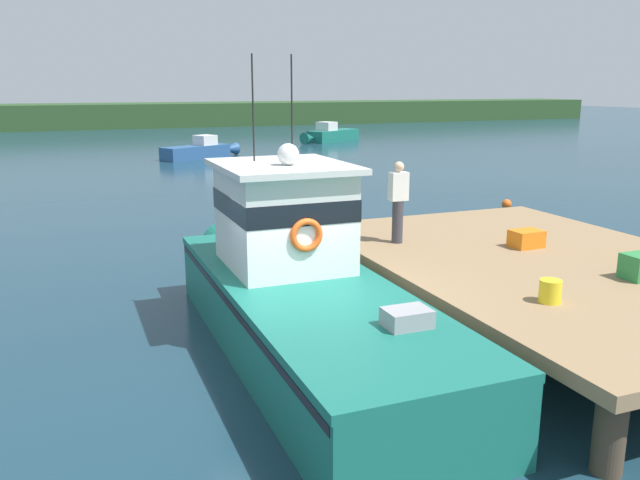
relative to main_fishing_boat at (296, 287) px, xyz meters
The scene contains 11 objects.
ground_plane 1.27m from the main_fishing_boat, 105.16° to the right, with size 200.00×200.00×0.00m, color #193847.
dock 4.66m from the main_fishing_boat, ahead, with size 6.00×9.00×1.20m.
main_fishing_boat is the anchor object (origin of this frame).
crate_stack_near_edge 4.84m from the main_fishing_boat, ahead, with size 0.60×0.44×0.34m, color orange.
bait_bucket 4.00m from the main_fishing_boat, 41.49° to the right, with size 0.32×0.32×0.34m, color yellow.
deckhand_by_the_boat 3.20m from the main_fishing_boat, 28.29° to the left, with size 0.36×0.22×1.63m.
moored_boat_near_channel 40.11m from the main_fishing_boat, 66.64° to the left, with size 5.77×4.07×1.53m.
moored_boat_outer_mooring 29.24m from the main_fishing_boat, 81.64° to the left, with size 5.21×3.35×1.35m.
mooring_buoy_spare_mooring 14.10m from the main_fishing_boat, 38.43° to the left, with size 0.35×0.35×0.35m, color #EA5B19.
mooring_buoy_outer 26.34m from the main_fishing_boat, 71.78° to the left, with size 0.33×0.33×0.33m, color red.
far_shoreline 61.26m from the main_fishing_boat, 90.19° to the left, with size 120.00×8.00×2.40m, color #284723.
Camera 1 is at (-3.23, -8.95, 4.29)m, focal length 36.22 mm.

